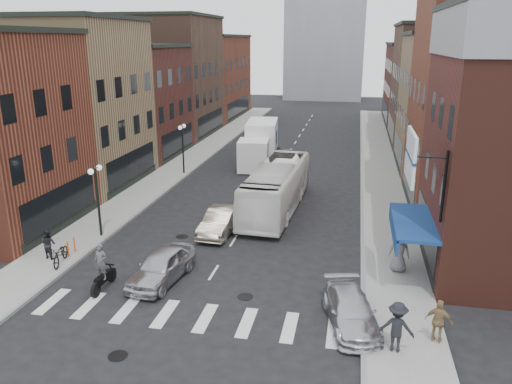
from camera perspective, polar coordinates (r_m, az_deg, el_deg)
ground at (r=23.39m, az=-5.55°, el=-10.21°), size 160.00×160.00×0.00m
sidewalk_left at (r=45.62m, az=-7.88°, el=3.45°), size 3.00×74.00×0.15m
sidewalk_right at (r=43.23m, az=13.97°, el=2.34°), size 3.00×74.00×0.15m
curb_left at (r=45.17m, az=-6.07°, el=3.29°), size 0.20×74.00×0.16m
curb_right at (r=43.20m, az=11.98°, el=2.37°), size 0.20×74.00×0.16m
crosswalk_stripes at (r=20.90m, az=-7.97°, el=-13.86°), size 12.00×2.20×0.01m
bldg_left_mid_a at (r=40.21m, az=-20.95°, el=9.49°), size 10.30×10.20×12.30m
bldg_left_mid_b at (r=49.03m, az=-14.66°, el=10.04°), size 10.30×10.20×10.30m
bldg_left_far_a at (r=58.95m, az=-10.08°, el=12.89°), size 10.30×12.20×13.30m
bldg_left_far_b at (r=72.22m, az=-5.96°, el=12.98°), size 10.30×16.20×11.30m
bldg_right_mid_a at (r=35.14m, az=26.07°, el=9.59°), size 10.30×10.20×14.30m
bldg_right_mid_b at (r=44.99m, az=22.77°, el=9.34°), size 10.30×10.20×11.30m
bldg_right_far_a at (r=55.72m, az=20.74°, el=11.33°), size 10.30×12.20×12.30m
bldg_right_far_b at (r=69.62m, az=18.90°, el=11.62°), size 10.30×16.20×10.30m
awning_blue at (r=23.91m, az=17.10°, el=-3.43°), size 1.80×5.00×0.78m
billboard_sign at (r=20.98m, az=17.49°, el=3.73°), size 1.52×3.00×3.70m
streetlamp_near at (r=28.55m, az=-17.74°, el=0.43°), size 0.32×1.22×4.11m
streetlamp_far at (r=40.97m, az=-8.40°, el=5.95°), size 0.32×1.22×4.11m
bike_rack at (r=27.23m, az=-20.36°, el=-5.92°), size 0.08×0.68×0.80m
box_truck at (r=44.34m, az=0.42°, el=5.52°), size 3.14×8.63×3.66m
motorcycle_rider at (r=23.21m, az=-17.21°, el=-8.36°), size 0.62×2.16×2.20m
transit_bus at (r=32.20m, az=2.38°, el=0.58°), size 3.15×11.27×3.11m
sedan_left_near at (r=23.48m, az=-10.75°, el=-8.31°), size 2.32×4.56×1.49m
sedan_left_far at (r=28.63m, az=-4.07°, el=-3.36°), size 1.79×4.44×1.43m
curb_car at (r=20.18m, az=10.81°, el=-13.20°), size 2.66×4.54×1.23m
parked_bicycle at (r=26.29m, az=-21.43°, el=-6.62°), size 1.11×2.03×1.01m
ped_left_solo at (r=27.08m, az=-22.62°, el=-5.48°), size 0.83×0.61×1.53m
ped_right_a at (r=18.67m, az=15.81°, el=-14.61°), size 1.29×0.79×1.86m
ped_right_b at (r=19.65m, az=20.16°, el=-13.70°), size 1.07×0.75×1.66m
ped_right_c at (r=24.52m, az=16.05°, el=-6.59°), size 0.99×0.68×1.96m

